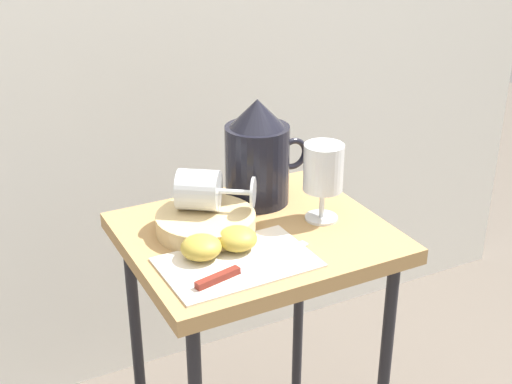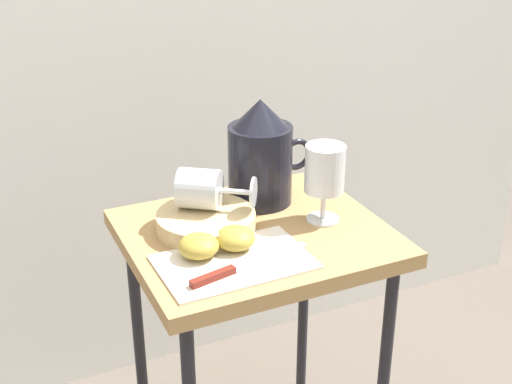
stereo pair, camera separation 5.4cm
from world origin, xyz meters
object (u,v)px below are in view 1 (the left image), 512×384
Objects in this scene: wine_glass_tipped_near at (201,190)px; apple_half_left at (201,247)px; basket_tray at (206,223)px; apple_half_right at (237,239)px; wine_glass_upright at (323,172)px; knife at (238,270)px; table at (256,267)px; pitcher at (258,161)px.

wine_glass_tipped_near is 0.14m from apple_half_left.
wine_glass_tipped_near is at bearing 83.00° from basket_tray.
apple_half_right is at bearing -81.83° from wine_glass_tipped_near.
wine_glass_upright is 0.23m from wine_glass_tipped_near.
wine_glass_upright is 0.28m from apple_half_left.
basket_tray is at bearing 84.66° from knife.
wine_glass_tipped_near is (-0.08, 0.07, 0.15)m from table.
knife reaches higher than table.
apple_half_right is at bearing -169.75° from wine_glass_upright.
knife is (-0.16, -0.24, -0.08)m from pitcher.
wine_glass_upright is (0.14, -0.02, 0.18)m from table.
apple_half_right is (0.02, -0.09, 0.01)m from basket_tray.
pitcher is 0.15m from wine_glass_tipped_near.
apple_half_right is at bearing -77.74° from basket_tray.
wine_glass_upright is at bearing -60.96° from pitcher.
pitcher is at bearing 40.14° from apple_half_left.
apple_half_left reaches higher than table.
basket_tray is at bearing 61.97° from apple_half_left.
basket_tray is 0.17m from knife.
table is 0.23m from wine_glass_upright.
wine_glass_tipped_near is 0.66× the size of knife.
table is 3.55× the size of basket_tray.
knife is at bearing -95.34° from basket_tray.
apple_half_left and apple_half_right have the same top height.
wine_glass_upright is 0.28m from knife.
wine_glass_upright reaches higher than apple_half_right.
apple_half_right reaches higher than basket_tray.
apple_half_left is 0.07m from apple_half_right.
pitcher is 0.30m from knife.
wine_glass_tipped_near reaches higher than knife.
pitcher is 3.02× the size of apple_half_left.
pitcher is 1.39× the size of wine_glass_tipped_near.
table is at bearing -39.50° from wine_glass_tipped_near.
table is at bearing 38.67° from apple_half_right.
wine_glass_tipped_near is at bearing -161.70° from pitcher.
basket_tray is 1.20× the size of wine_glass_tipped_near.
basket_tray is 0.24m from wine_glass_upright.
apple_half_left is (-0.05, -0.09, 0.01)m from basket_tray.
wine_glass_upright is (0.07, -0.13, 0.01)m from pitcher.
knife is (-0.02, -0.19, -0.07)m from wine_glass_tipped_near.
wine_glass_tipped_near is 2.17× the size of apple_half_right.
wine_glass_tipped_near is at bearing 84.44° from knife.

